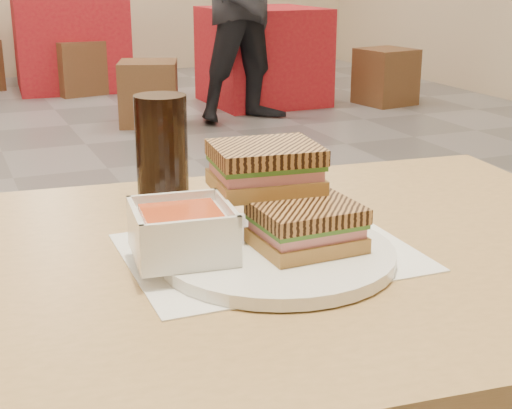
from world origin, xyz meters
name	(u,v)px	position (x,y,z in m)	size (l,w,h in m)	color
main_table	(186,347)	(-0.07, -1.96, 0.64)	(1.27, 0.82, 0.75)	tan
tray_liner	(269,252)	(0.03, -1.98, 0.75)	(0.34, 0.27, 0.00)	white
plate	(277,255)	(0.03, -2.01, 0.76)	(0.28, 0.28, 0.01)	white
soup_bowl	(182,233)	(-0.08, -1.99, 0.79)	(0.12, 0.12, 0.06)	white
panini_lower	(307,226)	(0.06, -2.02, 0.79)	(0.12, 0.10, 0.05)	#B2803F
panini_upper	(265,167)	(0.05, -1.94, 0.85)	(0.14, 0.12, 0.06)	#B2803F
cola_glass	(162,151)	(-0.03, -1.74, 0.83)	(0.07, 0.07, 0.16)	black
bg_table_1	(263,56)	(2.09, 2.77, 0.37)	(0.86, 0.86, 0.74)	#AB2225
bg_table_2	(70,41)	(0.82, 4.12, 0.41)	(0.99, 0.99, 0.82)	#AB2225
bg_chair_1l	(149,93)	(1.03, 2.31, 0.22)	(0.49, 0.49, 0.44)	brown
bg_chair_1r	(386,77)	(2.97, 2.35, 0.22)	(0.45, 0.45, 0.43)	brown
bg_chair_2r	(77,67)	(0.81, 3.79, 0.23)	(0.48, 0.48, 0.45)	brown
patron_b	(255,0)	(1.76, 2.15, 0.83)	(0.87, 0.71, 1.66)	black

